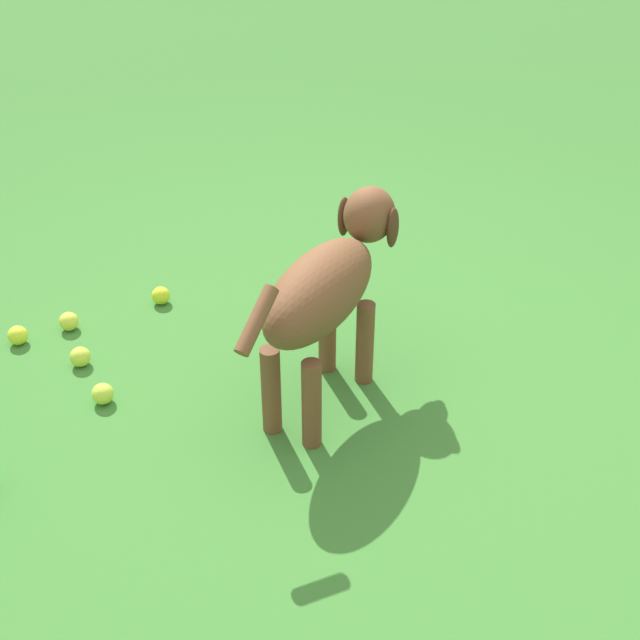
{
  "coord_description": "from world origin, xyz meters",
  "views": [
    {
      "loc": [
        -1.53,
        1.28,
        1.51
      ],
      "look_at": [
        -0.09,
        0.08,
        0.3
      ],
      "focal_mm": 44.17,
      "sensor_mm": 36.0,
      "label": 1
    }
  ],
  "objects_px": {
    "tennis_ball_1": "(69,321)",
    "tennis_ball_3": "(80,357)",
    "dog": "(329,286)",
    "tennis_ball_0": "(103,394)",
    "tennis_ball_4": "(18,335)",
    "tennis_ball_2": "(161,296)"
  },
  "relations": [
    {
      "from": "tennis_ball_1",
      "to": "tennis_ball_3",
      "type": "bearing_deg",
      "value": 164.22
    },
    {
      "from": "tennis_ball_2",
      "to": "tennis_ball_4",
      "type": "height_order",
      "value": "same"
    },
    {
      "from": "dog",
      "to": "tennis_ball_0",
      "type": "distance_m",
      "value": 0.77
    },
    {
      "from": "tennis_ball_1",
      "to": "tennis_ball_0",
      "type": "bearing_deg",
      "value": 167.9
    },
    {
      "from": "tennis_ball_0",
      "to": "tennis_ball_1",
      "type": "xyz_separation_m",
      "value": [
        0.45,
        -0.1,
        0.0
      ]
    },
    {
      "from": "tennis_ball_0",
      "to": "tennis_ball_1",
      "type": "distance_m",
      "value": 0.46
    },
    {
      "from": "tennis_ball_3",
      "to": "tennis_ball_4",
      "type": "bearing_deg",
      "value": 23.13
    },
    {
      "from": "tennis_ball_1",
      "to": "dog",
      "type": "bearing_deg",
      "value": -151.79
    },
    {
      "from": "tennis_ball_1",
      "to": "tennis_ball_3",
      "type": "xyz_separation_m",
      "value": [
        -0.22,
        0.06,
        0.0
      ]
    },
    {
      "from": "dog",
      "to": "tennis_ball_0",
      "type": "relative_size",
      "value": 12.36
    },
    {
      "from": "tennis_ball_1",
      "to": "tennis_ball_4",
      "type": "xyz_separation_m",
      "value": [
        0.03,
        0.17,
        0.0
      ]
    },
    {
      "from": "tennis_ball_0",
      "to": "tennis_ball_4",
      "type": "height_order",
      "value": "same"
    },
    {
      "from": "tennis_ball_2",
      "to": "tennis_ball_3",
      "type": "xyz_separation_m",
      "value": [
        -0.17,
        0.4,
        0.0
      ]
    },
    {
      "from": "tennis_ball_0",
      "to": "tennis_ball_3",
      "type": "xyz_separation_m",
      "value": [
        0.22,
        -0.03,
        0.0
      ]
    },
    {
      "from": "tennis_ball_0",
      "to": "tennis_ball_4",
      "type": "distance_m",
      "value": 0.48
    },
    {
      "from": "dog",
      "to": "tennis_ball_4",
      "type": "xyz_separation_m",
      "value": [
        0.88,
        0.63,
        -0.35
      ]
    },
    {
      "from": "tennis_ball_0",
      "to": "tennis_ball_1",
      "type": "height_order",
      "value": "same"
    },
    {
      "from": "tennis_ball_2",
      "to": "tennis_ball_3",
      "type": "distance_m",
      "value": 0.43
    },
    {
      "from": "tennis_ball_3",
      "to": "tennis_ball_4",
      "type": "xyz_separation_m",
      "value": [
        0.25,
        0.11,
        0.0
      ]
    },
    {
      "from": "tennis_ball_3",
      "to": "dog",
      "type": "bearing_deg",
      "value": -140.44
    },
    {
      "from": "tennis_ball_3",
      "to": "tennis_ball_1",
      "type": "bearing_deg",
      "value": -15.78
    },
    {
      "from": "tennis_ball_1",
      "to": "tennis_ball_2",
      "type": "xyz_separation_m",
      "value": [
        -0.05,
        -0.33,
        0.0
      ]
    }
  ]
}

